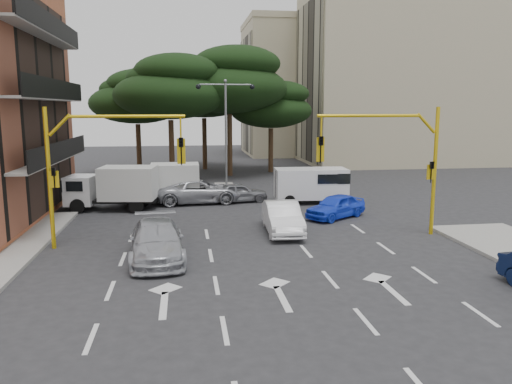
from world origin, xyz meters
The scene contains 20 objects.
ground centered at (0.00, 0.00, 0.00)m, with size 120.00×120.00×0.00m, color #28282B.
median_strip centered at (0.00, 16.00, 0.07)m, with size 1.40×6.00×0.15m, color gray.
apartment_beige_near centered at (19.95, 32.00, 9.35)m, with size 20.20×12.15×18.70m.
apartment_beige_far centered at (12.95, 44.00, 8.35)m, with size 16.20×12.15×16.70m.
pine_left_near centered at (-3.94, 21.96, 7.60)m, with size 9.15×9.15×10.23m.
pine_center centered at (1.06, 23.96, 8.30)m, with size 9.98×9.98×11.16m.
pine_left_far centered at (-6.94, 25.96, 6.91)m, with size 8.32×8.32×9.30m.
pine_right centered at (5.06, 25.96, 6.22)m, with size 7.49×7.49×8.37m.
pine_back centered at (-0.94, 28.96, 7.60)m, with size 9.15×9.15×10.23m.
signal_mast_right centered at (6.80, 1.99, 3.88)m, with size 5.79×0.37×6.00m.
signal_mast_left centered at (-6.80, 1.99, 3.88)m, with size 5.79×0.37×6.00m.
street_lamp_center centered at (0.00, 16.00, 5.43)m, with size 4.16×0.36×7.77m.
car_white_hatch centered at (1.63, 3.31, 0.74)m, with size 1.56×4.48×1.48m, color white.
car_blue_compact centered at (5.15, 6.06, 0.65)m, with size 1.53×3.81×1.30m, color blue.
car_silver_wagon centered at (-4.14, -0.15, 0.75)m, with size 2.09×5.14×1.49m, color #B0B2B8.
car_silver_cross_a centered at (-2.10, 11.50, 0.75)m, with size 2.49×5.40×1.50m, color #A8A9B0.
car_silver_cross_b centered at (0.42, 11.44, 0.62)m, with size 1.45×3.62×1.23m, color gray.
van_white centered at (4.88, 10.52, 1.12)m, with size 2.02×4.47×2.23m, color white, non-canonical shape.
box_truck_a centered at (-7.18, 10.00, 1.28)m, with size 2.19×5.22×2.57m, color silver, non-canonical shape.
box_truck_b centered at (-4.50, 11.97, 1.23)m, with size 2.11×5.01×2.47m, color white, non-canonical shape.
Camera 1 is at (-2.96, -19.71, 5.98)m, focal length 35.00 mm.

